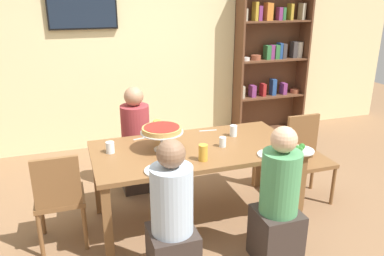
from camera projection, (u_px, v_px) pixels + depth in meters
The scene contains 21 objects.
ground_plane at pixel (195, 218), 3.73m from camera, with size 12.00×12.00×0.00m, color #846042.
rear_partition at pixel (143, 43), 5.22m from camera, with size 8.00×0.12×2.80m, color beige.
dining_table at pixel (195, 155), 3.51m from camera, with size 1.84×0.93×0.74m.
bookshelf at pixel (271, 57), 5.71m from camera, with size 1.10×0.30×2.21m.
television at pixel (82, 8), 4.75m from camera, with size 0.85×0.05×0.51m.
diner_near_right at pixel (278, 206), 3.00m from camera, with size 0.34×0.34×1.15m.
diner_near_left at pixel (172, 225), 2.75m from camera, with size 0.34×0.34×1.15m.
diner_far_left at pixel (136, 147), 4.14m from camera, with size 0.34×0.34×1.15m.
chair_head_west at pixel (59, 196), 3.16m from camera, with size 0.40×0.40×0.87m.
chair_head_east at pixel (307, 154), 3.97m from camera, with size 0.40×0.40×0.87m.
deep_dish_pizza_stand at pixel (162, 131), 3.36m from camera, with size 0.38×0.38×0.22m.
salad_plate_near_diner at pixel (301, 149), 3.38m from camera, with size 0.23×0.23×0.07m.
salad_plate_far_diner at pixel (271, 154), 3.30m from camera, with size 0.23×0.23×0.06m.
salad_plate_spare at pixel (161, 170), 3.01m from camera, with size 0.26×0.26×0.07m.
beer_glass_amber_tall at pixel (203, 153), 3.18m from camera, with size 0.08×0.08×0.14m, color gold.
beer_glass_amber_short at pixel (157, 129), 3.70m from camera, with size 0.07×0.07×0.17m, color gold.
water_glass_clear_near at pixel (223, 142), 3.48m from camera, with size 0.06×0.06×0.09m, color white.
water_glass_clear_far at pixel (110, 147), 3.34m from camera, with size 0.07×0.07×0.10m, color white.
water_glass_clear_spare at pixel (233, 131), 3.73m from camera, with size 0.07×0.07×0.11m, color white.
cutlery_fork_near at pixel (208, 130), 3.89m from camera, with size 0.18×0.02×0.01m, color silver.
cutlery_knife_near at pixel (142, 138), 3.68m from camera, with size 0.18×0.02×0.01m, color silver.
Camera 1 is at (-1.05, -3.04, 2.07)m, focal length 36.05 mm.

